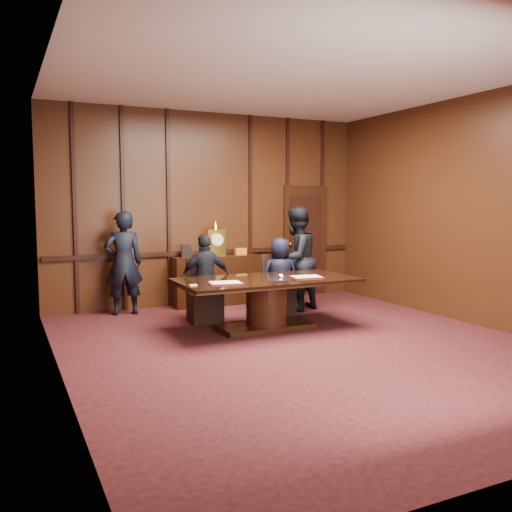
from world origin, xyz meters
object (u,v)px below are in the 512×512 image
(witness_left, at_px, (123,263))
(witness_right, at_px, (296,259))
(signatory_left, at_px, (206,279))
(signatory_right, at_px, (280,277))
(conference_table, at_px, (266,295))
(sideboard, at_px, (216,278))

(witness_left, bearing_deg, witness_right, 164.37)
(witness_left, bearing_deg, signatory_left, 133.33)
(signatory_left, height_order, signatory_right, signatory_left)
(conference_table, distance_m, witness_left, 2.62)
(signatory_left, height_order, witness_left, witness_left)
(signatory_left, relative_size, witness_right, 0.77)
(signatory_right, bearing_deg, conference_table, 61.77)
(sideboard, height_order, signatory_left, sideboard)
(sideboard, height_order, witness_right, witness_right)
(witness_right, bearing_deg, sideboard, -69.39)
(signatory_left, bearing_deg, signatory_right, -175.72)
(witness_right, bearing_deg, signatory_right, 6.81)
(witness_left, xyz_separation_m, witness_right, (2.76, -0.94, 0.03))
(conference_table, distance_m, signatory_left, 1.05)
(signatory_right, bearing_deg, sideboard, -55.01)
(conference_table, bearing_deg, witness_right, 43.96)
(witness_left, relative_size, witness_right, 0.96)
(sideboard, relative_size, signatory_right, 1.23)
(witness_right, bearing_deg, conference_table, 20.81)
(conference_table, relative_size, witness_right, 1.46)
(sideboard, xyz_separation_m, conference_table, (-0.04, -2.16, 0.02))
(signatory_right, bearing_deg, witness_left, -16.58)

